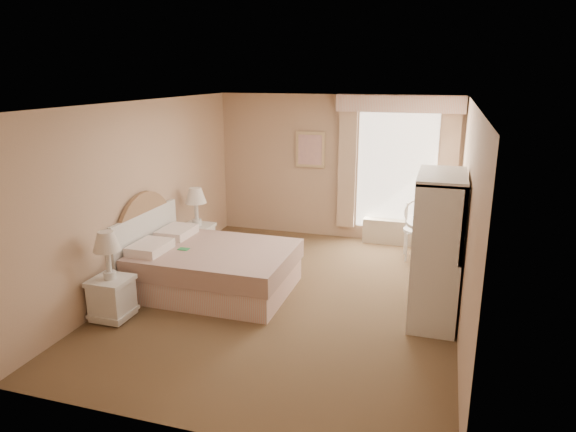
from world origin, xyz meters
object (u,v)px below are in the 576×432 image
(round_table, at_px, (433,241))
(cafe_chair, at_px, (418,225))
(bed, at_px, (208,266))
(armoire, at_px, (436,260))
(nightstand_far, at_px, (197,232))
(nightstand_near, at_px, (111,287))

(round_table, relative_size, cafe_chair, 0.88)
(bed, xyz_separation_m, armoire, (2.94, 0.03, 0.40))
(round_table, distance_m, cafe_chair, 0.85)
(cafe_chair, bearing_deg, bed, -148.44)
(nightstand_far, bearing_deg, bed, -57.16)
(cafe_chair, bearing_deg, nightstand_far, -170.55)
(round_table, bearing_deg, bed, -155.24)
(bed, relative_size, cafe_chair, 2.24)
(bed, height_order, nightstand_near, bed)
(round_table, height_order, cafe_chair, cafe_chair)
(bed, height_order, cafe_chair, bed)
(cafe_chair, bearing_deg, armoire, -88.93)
(bed, bearing_deg, cafe_chair, 39.25)
(bed, bearing_deg, nightstand_near, -122.35)
(nightstand_far, bearing_deg, round_table, 3.47)
(nightstand_near, bearing_deg, cafe_chair, 44.45)
(nightstand_near, distance_m, armoire, 3.85)
(round_table, bearing_deg, armoire, -87.25)
(bed, height_order, round_table, bed)
(armoire, bearing_deg, round_table, 92.75)
(bed, xyz_separation_m, cafe_chair, (2.61, 2.13, 0.20))
(cafe_chair, height_order, armoire, armoire)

